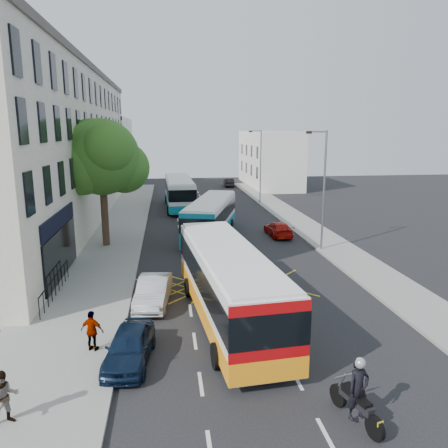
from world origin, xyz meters
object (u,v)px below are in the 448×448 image
object	(u,v)px
distant_car_grey	(182,191)
red_hatchback	(278,229)
pedestrian_far	(92,331)
distant_car_dark	(229,182)
parked_car_blue	(130,346)
parked_car_silver	(153,291)
lamp_far	(260,163)
motorbike	(357,392)
street_tree	(101,158)
lamp_near	(323,184)
bus_mid	(211,217)
pedestrian_near	(4,398)
bus_far	(179,192)
bus_near	(228,283)

from	to	relation	value
distant_car_grey	red_hatchback	bearing A→B (deg)	-80.53
pedestrian_far	distant_car_dark	bearing A→B (deg)	-83.99
parked_car_blue	parked_car_silver	distance (m)	5.33
lamp_far	motorbike	bearing A→B (deg)	-97.85
distant_car_dark	lamp_far	bearing A→B (deg)	97.22
motorbike	distant_car_grey	world-z (taller)	motorbike
distant_car_dark	street_tree	bearing A→B (deg)	70.03
lamp_near	bus_mid	size ratio (longest dim) A/B	0.74
motorbike	parked_car_blue	xyz separation A→B (m)	(-6.63, 4.17, -0.31)
street_tree	red_hatchback	xyz separation A→B (m)	(12.96, 1.62, -5.73)
motorbike	pedestrian_near	size ratio (longest dim) A/B	1.41
street_tree	bus_far	xyz separation A→B (m)	(5.68, 15.30, -4.61)
parked_car_silver	distant_car_grey	xyz separation A→B (m)	(2.71, 35.13, -0.06)
bus_mid	bus_far	xyz separation A→B (m)	(-2.03, 13.21, 0.13)
distant_car_dark	bus_near	bearing A→B (deg)	84.36
distant_car_grey	pedestrian_far	bearing A→B (deg)	-103.89
street_tree	parked_car_blue	bearing A→B (deg)	-79.87
motorbike	parked_car_silver	size ratio (longest dim) A/B	0.56
lamp_near	pedestrian_far	bearing A→B (deg)	-136.54
lamp_near	pedestrian_near	bearing A→B (deg)	-132.18
street_tree	distant_car_grey	world-z (taller)	street_tree
distant_car_dark	pedestrian_near	size ratio (longest dim) A/B	2.36
bus_far	bus_near	bearing A→B (deg)	-89.14
street_tree	parked_car_silver	distance (m)	12.87
bus_far	pedestrian_near	xyz separation A→B (m)	(-5.89, -34.74, -0.74)
lamp_far	motorbike	size ratio (longest dim) A/B	3.59
red_hatchback	pedestrian_far	bearing A→B (deg)	54.40
motorbike	distant_car_grey	xyz separation A→B (m)	(-3.22, 44.59, -0.35)
red_hatchback	bus_far	bearing A→B (deg)	-63.77
bus_near	parked_car_silver	xyz separation A→B (m)	(-3.28, 2.17, -1.03)
lamp_far	pedestrian_near	xyz separation A→B (m)	(-14.92, -36.47, -3.67)
lamp_far	pedestrian_far	distance (m)	35.28
bus_far	lamp_near	bearing A→B (deg)	-65.28
distant_car_dark	pedestrian_near	world-z (taller)	pedestrian_near
parked_car_silver	distant_car_grey	distance (m)	35.24
bus_far	red_hatchback	xyz separation A→B (m)	(7.28, -13.68, -1.12)
bus_near	bus_far	bearing A→B (deg)	87.25
street_tree	lamp_near	world-z (taller)	street_tree
red_hatchback	pedestrian_near	xyz separation A→B (m)	(-13.17, -21.05, 0.38)
street_tree	parked_car_blue	distance (m)	17.48
parked_car_blue	distant_car_grey	distance (m)	40.56
lamp_far	distant_car_dark	distance (m)	15.97
pedestrian_near	parked_car_silver	bearing A→B (deg)	39.76
motorbike	distant_car_dark	xyz separation A→B (m)	(3.91, 52.90, -0.33)
parked_car_silver	red_hatchback	world-z (taller)	parked_car_silver
street_tree	motorbike	bearing A→B (deg)	-65.00
pedestrian_near	red_hatchback	bearing A→B (deg)	32.12
lamp_far	pedestrian_far	world-z (taller)	lamp_far
bus_far	red_hatchback	size ratio (longest dim) A/B	2.94
parked_car_blue	parked_car_silver	bearing A→B (deg)	89.22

